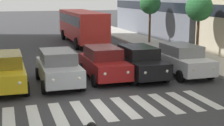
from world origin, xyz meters
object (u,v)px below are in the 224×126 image
object	(u,v)px
car_1	(139,62)
car_4	(5,71)
bus_behind_traffic	(82,23)
street_tree_1	(199,8)
car_0	(182,59)
street_tree_2	(150,4)
car_2	(104,63)
car_3	(58,67)

from	to	relation	value
car_1	car_4	distance (m)	7.00
bus_behind_traffic	car_1	bearing A→B (deg)	90.00
bus_behind_traffic	street_tree_1	xyz separation A→B (m)	(-6.17, 10.18, 1.71)
car_4	bus_behind_traffic	bearing A→B (deg)	-115.57
car_0	street_tree_2	xyz separation A→B (m)	(-3.35, -12.18, 2.79)
car_2	street_tree_1	bearing A→B (deg)	-154.34
car_0	car_3	world-z (taller)	same
car_1	street_tree_1	xyz separation A→B (m)	(-6.17, -4.21, 2.68)
car_3	car_1	bearing A→B (deg)	-177.87
car_4	bus_behind_traffic	size ratio (longest dim) A/B	0.42
car_3	car_4	distance (m)	2.57
car_0	car_2	size ratio (longest dim) A/B	1.00
car_2	street_tree_2	distance (m)	14.40
car_4	street_tree_1	world-z (taller)	street_tree_1
street_tree_2	car_2	bearing A→B (deg)	56.31
car_2	car_3	size ratio (longest dim) A/B	1.00
car_4	street_tree_2	xyz separation A→B (m)	(-12.91, -12.30, 2.79)
car_0	car_4	distance (m)	9.56
car_1	street_tree_1	size ratio (longest dim) A/B	1.01
car_2	car_3	world-z (taller)	same
street_tree_1	bus_behind_traffic	bearing A→B (deg)	-58.78
car_3	bus_behind_traffic	distance (m)	15.24
car_4	car_3	bearing A→B (deg)	-178.66
car_0	car_1	size ratio (longest dim) A/B	1.00
bus_behind_traffic	car_3	bearing A→B (deg)	73.11
bus_behind_traffic	car_4	bearing A→B (deg)	64.43
car_0	street_tree_1	xyz separation A→B (m)	(-3.60, -4.31, 2.68)
car_0	street_tree_2	size ratio (longest dim) A/B	0.98
car_0	street_tree_2	world-z (taller)	street_tree_2
car_4	street_tree_1	bearing A→B (deg)	-161.38
street_tree_2	bus_behind_traffic	bearing A→B (deg)	-21.33
car_1	bus_behind_traffic	xyz separation A→B (m)	(0.00, -14.39, 0.97)
car_3	street_tree_2	distance (m)	16.27
street_tree_1	car_3	bearing A→B (deg)	22.44
car_1	street_tree_2	size ratio (longest dim) A/B	0.98
car_3	bus_behind_traffic	xyz separation A→B (m)	(-4.42, -14.55, 0.97)
street_tree_2	car_0	bearing A→B (deg)	74.61
bus_behind_traffic	street_tree_2	world-z (taller)	street_tree_2
car_4	street_tree_2	distance (m)	18.05
car_0	bus_behind_traffic	xyz separation A→B (m)	(2.57, -14.50, 0.97)
car_0	car_1	distance (m)	2.57
car_1	street_tree_1	distance (m)	7.94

